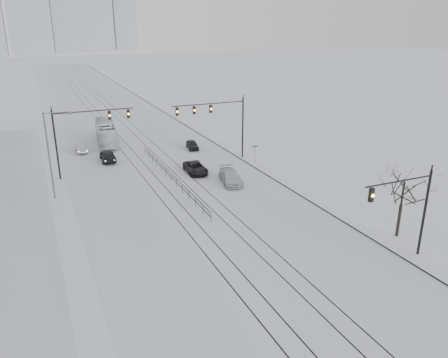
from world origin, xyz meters
TOP-DOWN VIEW (x-y plane):
  - ground at (0.00, 0.00)m, footprint 500.00×500.00m
  - road at (0.00, 60.00)m, footprint 22.00×260.00m
  - sidewalk_east at (13.50, 60.00)m, footprint 5.00×260.00m
  - curb at (11.05, 60.00)m, footprint 0.10×260.00m
  - tram_rails at (-0.00, 40.00)m, footprint 5.30×180.00m
  - traffic_mast_near at (10.79, 6.00)m, footprint 6.10×0.37m
  - traffic_mast_ne at (8.15, 34.99)m, footprint 9.60×0.37m
  - traffic_mast_nw at (-8.52, 36.00)m, footprint 9.10×0.37m
  - street_light_west at (-12.20, 30.00)m, footprint 2.73×0.25m
  - bare_tree at (13.20, 9.00)m, footprint 4.40×4.40m
  - median_fence at (0.00, 30.00)m, footprint 0.06×24.00m
  - street_sign at (11.80, 32.00)m, footprint 0.70×0.06m
  - sedan_sb_inner at (-5.22, 40.78)m, footprint 2.00×4.58m
  - sedan_sb_outer at (-7.91, 46.58)m, footprint 1.34×3.76m
  - sedan_nb_front at (3.59, 31.67)m, footprint 2.40×4.75m
  - sedan_nb_right at (5.96, 26.73)m, footprint 2.94×5.31m
  - sedan_nb_far at (6.89, 41.86)m, footprint 2.01×3.78m
  - box_truck at (-3.76, 50.30)m, footprint 3.83×11.52m

SIDE VIEW (x-z plane):
  - ground at x=0.00m, z-range 0.00..0.00m
  - road at x=0.00m, z-range 0.00..0.02m
  - tram_rails at x=0.00m, z-range 0.02..0.03m
  - curb at x=11.05m, z-range 0.00..0.12m
  - sidewalk_east at x=13.50m, z-range 0.00..0.16m
  - median_fence at x=0.00m, z-range 0.03..1.03m
  - sedan_nb_far at x=6.89m, z-range 0.00..1.23m
  - sedan_sb_outer at x=-7.91m, z-range 0.00..1.24m
  - sedan_nb_front at x=3.59m, z-range 0.00..1.29m
  - sedan_nb_right at x=5.96m, z-range 0.00..1.46m
  - sedan_sb_inner at x=-5.22m, z-range 0.00..1.54m
  - box_truck at x=-3.76m, z-range 0.00..3.15m
  - street_sign at x=11.80m, z-range 0.41..2.81m
  - bare_tree at x=13.20m, z-range 1.44..7.54m
  - traffic_mast_near at x=10.79m, z-range 1.06..8.06m
  - street_light_west at x=-12.20m, z-range 0.71..9.71m
  - traffic_mast_nw at x=-8.52m, z-range 1.57..9.57m
  - traffic_mast_ne at x=8.15m, z-range 1.76..9.76m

